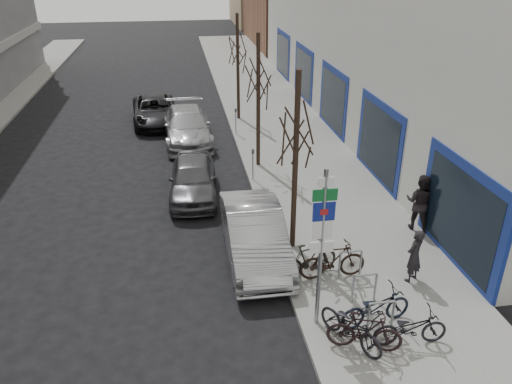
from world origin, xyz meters
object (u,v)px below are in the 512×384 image
object	(u,v)px
tree_near	(297,121)
meter_mid	(253,161)
parked_car_back	(187,126)
bike_mid_inner	(309,259)
pedestrian_far	(420,202)
parked_car_mid	(193,178)
bike_near_left	(352,324)
bike_far_inner	(333,260)
tree_mid	(258,70)
highway_sign_pole	(322,241)
bike_near_right	(365,331)
bike_rack	(365,284)
meter_front	(282,233)
lane_car	(155,110)
bike_mid_curb	(376,304)
pedestrian_near	(414,256)
tree_far	(238,42)
parked_car_front	(255,234)
bike_far_curb	(411,325)
meter_back	(236,119)

from	to	relation	value
tree_near	meter_mid	size ratio (longest dim) A/B	4.33
meter_mid	parked_car_back	distance (m)	5.65
bike_mid_inner	pedestrian_far	world-z (taller)	pedestrian_far
bike_mid_inner	parked_car_mid	bearing A→B (deg)	8.60
bike_near_left	pedestrian_far	distance (m)	6.08
bike_far_inner	tree_near	bearing A→B (deg)	20.48
tree_mid	bike_far_inner	xyz separation A→B (m)	(0.70, -8.29, -3.39)
highway_sign_pole	bike_near_right	xyz separation A→B (m)	(0.80, -1.04, -1.79)
bike_rack	tree_mid	size ratio (longest dim) A/B	0.41
bike_mid_inner	parked_car_back	size ratio (longest dim) A/B	0.34
highway_sign_pole	tree_near	distance (m)	3.88
meter_front	bike_near_left	bearing A→B (deg)	-77.78
tree_mid	lane_car	world-z (taller)	tree_mid
tree_near	lane_car	distance (m)	14.44
bike_mid_curb	pedestrian_near	world-z (taller)	pedestrian_near
tree_mid	meter_mid	bearing A→B (deg)	-106.70
parked_car_mid	bike_far_inner	bearing A→B (deg)	-56.54
bike_near_right	tree_far	bearing A→B (deg)	21.41
tree_mid	bike_mid_curb	distance (m)	10.87
bike_near_right	lane_car	distance (m)	18.55
bike_rack	tree_far	size ratio (longest dim) A/B	0.41
bike_near_left	parked_car_mid	distance (m)	9.10
bike_mid_curb	parked_car_front	size ratio (longest dim) A/B	0.39
bike_far_curb	bike_mid_curb	bearing A→B (deg)	36.82
pedestrian_near	lane_car	bearing A→B (deg)	-97.53
tree_mid	parked_car_back	size ratio (longest dim) A/B	1.04
pedestrian_near	bike_rack	bearing A→B (deg)	-10.01
bike_mid_inner	pedestrian_far	distance (m)	4.61
bike_mid_curb	pedestrian_far	xyz separation A→B (m)	(3.04, 4.16, 0.39)
lane_car	bike_near_right	bearing A→B (deg)	-78.27
bike_rack	tree_far	distance (m)	16.31
tree_far	bike_far_inner	size ratio (longest dim) A/B	2.95
bike_rack	bike_far_curb	xyz separation A→B (m)	(0.49, -1.64, 0.02)
parked_car_mid	tree_near	bearing A→B (deg)	-53.18
parked_car_front	parked_car_mid	world-z (taller)	parked_car_front
bike_mid_inner	bike_far_inner	world-z (taller)	bike_far_inner
meter_back	parked_car_front	xyz separation A→B (m)	(-0.75, -10.70, -0.14)
parked_car_front	parked_car_back	distance (m)	10.46
bike_mid_curb	tree_far	bearing A→B (deg)	-6.15
bike_far_curb	meter_back	bearing A→B (deg)	10.82
meter_mid	bike_mid_inner	world-z (taller)	meter_mid
highway_sign_pole	meter_back	distance (m)	14.10
bike_rack	tree_near	world-z (taller)	tree_near
bike_far_curb	bike_far_inner	bearing A→B (deg)	22.56
tree_mid	parked_car_front	xyz separation A→B (m)	(-1.20, -6.70, -3.33)
highway_sign_pole	meter_front	world-z (taller)	highway_sign_pole
parked_car_mid	pedestrian_far	distance (m)	7.98
highway_sign_pole	bike_mid_inner	distance (m)	2.60
bike_mid_inner	parked_car_mid	world-z (taller)	parked_car_mid
meter_front	parked_car_mid	size ratio (longest dim) A/B	0.30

